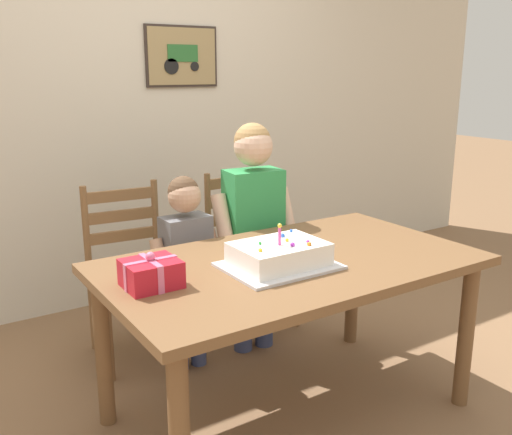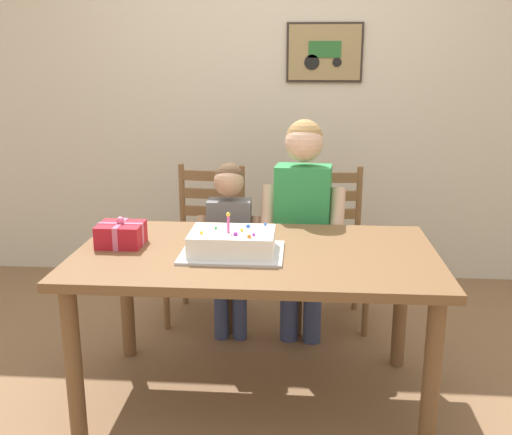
# 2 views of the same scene
# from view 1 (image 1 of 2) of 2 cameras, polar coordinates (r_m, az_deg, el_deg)

# --- Properties ---
(ground_plane) EXTENTS (20.00, 20.00, 0.00)m
(ground_plane) POSITION_cam_1_polar(r_m,az_deg,el_deg) (2.73, 3.29, -18.87)
(ground_plane) COLOR #846042
(back_wall) EXTENTS (6.40, 0.11, 2.60)m
(back_wall) POSITION_cam_1_polar(r_m,az_deg,el_deg) (3.80, -12.25, 11.25)
(back_wall) COLOR beige
(back_wall) RESTS_ON ground
(dining_table) EXTENTS (1.58, 0.91, 0.73)m
(dining_table) POSITION_cam_1_polar(r_m,az_deg,el_deg) (2.43, 3.51, -6.23)
(dining_table) COLOR brown
(dining_table) RESTS_ON ground
(birthday_cake) EXTENTS (0.44, 0.34, 0.19)m
(birthday_cake) POSITION_cam_1_polar(r_m,az_deg,el_deg) (2.30, 2.32, -3.86)
(birthday_cake) COLOR silver
(birthday_cake) RESTS_ON dining_table
(gift_box_red_large) EXTENTS (0.20, 0.18, 0.14)m
(gift_box_red_large) POSITION_cam_1_polar(r_m,az_deg,el_deg) (2.13, -10.47, -5.53)
(gift_box_red_large) COLOR red
(gift_box_red_large) RESTS_ON dining_table
(chair_left) EXTENTS (0.46, 0.46, 0.92)m
(chair_left) POSITION_cam_1_polar(r_m,az_deg,el_deg) (3.09, -12.38, -5.31)
(chair_left) COLOR brown
(chair_left) RESTS_ON ground
(chair_right) EXTENTS (0.45, 0.45, 0.92)m
(chair_right) POSITION_cam_1_polar(r_m,az_deg,el_deg) (3.40, -0.73, -3.11)
(chair_right) COLOR brown
(chair_right) RESTS_ON ground
(child_older) EXTENTS (0.47, 0.27, 1.24)m
(child_older) POSITION_cam_1_polar(r_m,az_deg,el_deg) (2.99, -0.25, 0.14)
(child_older) COLOR #38426B
(child_older) RESTS_ON ground
(child_younger) EXTENTS (0.37, 0.21, 1.01)m
(child_younger) POSITION_cam_1_polar(r_m,az_deg,el_deg) (2.84, -6.98, -3.76)
(child_younger) COLOR #38426B
(child_younger) RESTS_ON ground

